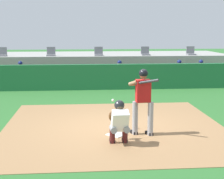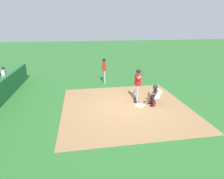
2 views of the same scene
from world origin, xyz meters
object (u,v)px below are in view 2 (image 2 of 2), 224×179
(batter_at_plate, at_px, (138,83))
(dugout_player_3, at_px, (6,75))
(catcher_crouched, at_px, (155,94))
(dugout_player_2, at_px, (0,80))
(home_plate, at_px, (140,105))
(on_deck_batter, at_px, (104,69))

(batter_at_plate, xyz_separation_m, dugout_player_3, (4.45, 8.18, -0.36))
(catcher_crouched, relative_size, dugout_player_2, 1.25)
(home_plate, distance_m, dugout_player_2, 9.10)
(dugout_player_3, bearing_deg, catcher_crouched, -120.13)
(home_plate, bearing_deg, on_deck_batter, 17.02)
(dugout_player_2, height_order, dugout_player_3, same)
(home_plate, xyz_separation_m, dugout_player_3, (5.14, 8.14, 0.65))
(catcher_crouched, height_order, dugout_player_3, dugout_player_3)
(catcher_crouched, relative_size, dugout_player_3, 1.25)
(home_plate, relative_size, dugout_player_2, 0.34)
(on_deck_batter, xyz_separation_m, dugout_player_2, (-0.34, 6.81, -0.35))
(dugout_player_2, bearing_deg, catcher_crouched, -114.38)
(home_plate, bearing_deg, batter_at_plate, -3.35)
(home_plate, relative_size, on_deck_batter, 0.25)
(catcher_crouched, bearing_deg, dugout_player_2, 65.62)
(home_plate, relative_size, dugout_player_3, 0.34)
(home_plate, height_order, batter_at_plate, batter_at_plate)
(catcher_crouched, height_order, dugout_player_2, dugout_player_2)
(dugout_player_3, bearing_deg, dugout_player_2, 180.00)
(on_deck_batter, distance_m, dugout_player_2, 6.83)
(catcher_crouched, distance_m, dugout_player_2, 9.77)
(batter_at_plate, bearing_deg, dugout_player_2, 67.91)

